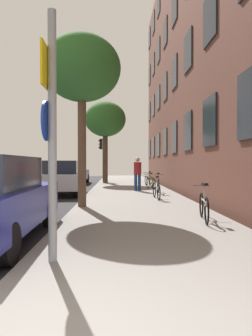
% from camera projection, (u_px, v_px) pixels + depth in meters
% --- Properties ---
extents(ground_plane, '(41.80, 41.80, 0.00)m').
position_uv_depth(ground_plane, '(66.00, 191.00, 16.82)').
color(ground_plane, '#332D28').
extents(road_asphalt, '(7.00, 38.00, 0.01)m').
position_uv_depth(road_asphalt, '(26.00, 191.00, 16.76)').
color(road_asphalt, '#232326').
rests_on(road_asphalt, ground).
extents(sidewalk, '(4.20, 38.00, 0.12)m').
position_uv_depth(sidewalk, '(130.00, 190.00, 16.92)').
color(sidewalk, gray).
rests_on(sidewalk, ground).
extents(building_facade, '(0.56, 27.00, 14.64)m').
position_uv_depth(building_facade, '(180.00, 53.00, 16.40)').
color(building_facade, brown).
rests_on(building_facade, ground).
extents(sign_post, '(0.16, 0.60, 3.53)m').
position_uv_depth(sign_post, '(51.00, 124.00, 4.36)').
color(sign_post, gray).
rests_on(sign_post, sidewalk).
extents(traffic_light, '(0.43, 0.24, 3.33)m').
position_uv_depth(traffic_light, '(102.00, 152.00, 23.88)').
color(traffic_light, black).
rests_on(traffic_light, sidewalk).
extents(tree_near, '(2.50, 2.50, 5.49)m').
position_uv_depth(tree_near, '(82.00, 70.00, 9.93)').
color(tree_near, brown).
rests_on(tree_near, sidewalk).
extents(tree_far, '(2.89, 2.89, 5.75)m').
position_uv_depth(tree_far, '(105.00, 120.00, 21.95)').
color(tree_far, '#4C3823').
rests_on(tree_far, sidewalk).
extents(bicycle_0, '(0.45, 1.68, 0.92)m').
position_uv_depth(bicycle_0, '(204.00, 206.00, 7.47)').
color(bicycle_0, black).
rests_on(bicycle_0, sidewalk).
extents(bicycle_1, '(0.42, 1.70, 0.91)m').
position_uv_depth(bicycle_1, '(157.00, 190.00, 12.09)').
color(bicycle_1, black).
rests_on(bicycle_1, sidewalk).
extents(bicycle_2, '(0.47, 1.76, 0.97)m').
position_uv_depth(bicycle_2, '(158.00, 185.00, 14.32)').
color(bicycle_2, black).
rests_on(bicycle_2, sidewalk).
extents(bicycle_3, '(0.49, 1.62, 0.89)m').
position_uv_depth(bicycle_3, '(151.00, 182.00, 17.01)').
color(bicycle_3, black).
rests_on(bicycle_3, sidewalk).
extents(bicycle_4, '(0.50, 1.61, 0.92)m').
position_uv_depth(bicycle_4, '(149.00, 180.00, 18.78)').
color(bicycle_4, black).
rests_on(bicycle_4, sidewalk).
extents(pedestrian_0, '(0.53, 0.53, 1.70)m').
position_uv_depth(pedestrian_0, '(138.00, 172.00, 15.70)').
color(pedestrian_0, navy).
rests_on(pedestrian_0, sidewalk).
extents(car_1, '(1.94, 4.00, 1.62)m').
position_uv_depth(car_1, '(63.00, 177.00, 14.72)').
color(car_1, '#B7B7BC').
rests_on(car_1, road_asphalt).
extents(car_2, '(1.91, 3.94, 1.62)m').
position_uv_depth(car_2, '(74.00, 172.00, 23.01)').
color(car_2, navy).
rests_on(car_2, road_asphalt).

